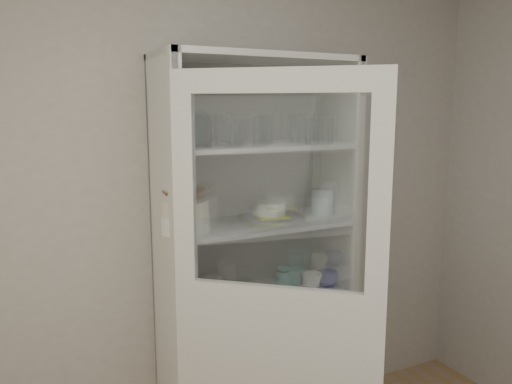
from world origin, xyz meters
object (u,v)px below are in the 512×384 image
cupboard_door (277,337)px  terracotta_bowl (185,195)px  goblet_0 (173,127)px  grey_bowl_stack (322,201)px  white_ramekin (271,208)px  plate_stack_back (182,216)px  goblet_1 (202,126)px  cream_bowl (185,207)px  mug_teal (296,276)px  goblet_3 (298,126)px  white_canister (213,287)px  pantry_cabinet (251,276)px  measuring_cups (232,300)px  goblet_2 (267,128)px  mug_white (312,282)px  glass_platter (271,219)px  plate_stack_front (185,223)px  tin_box (282,353)px  teal_jar (284,276)px  yellow_trivet (271,216)px  mug_blue (327,279)px

cupboard_door → terracotta_bowl: bearing=158.6°
goblet_0 → grey_bowl_stack: 0.93m
white_ramekin → plate_stack_back: bearing=163.9°
goblet_1 → cream_bowl: (-0.16, -0.18, -0.37)m
mug_teal → cupboard_door: bearing=-129.0°
goblet_3 → white_canister: goblet_3 is taller
pantry_cabinet → grey_bowl_stack: size_ratio=15.00×
grey_bowl_stack → white_canister: bearing=175.3°
goblet_3 → measuring_cups: (-0.49, -0.19, -0.86)m
goblet_0 → measuring_cups: goblet_0 is taller
cream_bowl → terracotta_bowl: terracotta_bowl is taller
goblet_2 → mug_white: size_ratio=1.44×
plate_stack_back → glass_platter: (0.44, -0.13, -0.03)m
cupboard_door → plate_stack_front: cupboard_door is taller
glass_platter → tin_box: (0.08, 0.01, -0.78)m
plate_stack_back → tin_box: 0.97m
goblet_3 → mug_white: goblet_3 is taller
goblet_3 → mug_white: bearing=-96.9°
cupboard_door → white_canister: 0.57m
mug_teal → teal_jar: bearing=151.3°
cupboard_door → terracotta_bowl: cupboard_door is taller
plate_stack_front → white_ramekin: 0.48m
glass_platter → measuring_cups: glass_platter is taller
goblet_1 → tin_box: 1.33m
measuring_cups → plate_stack_front: bearing=176.6°
cream_bowl → mug_teal: 0.82m
plate_stack_back → white_ramekin: (0.44, -0.13, 0.02)m
measuring_cups → tin_box: 0.52m
mug_teal → white_canister: white_canister is taller
goblet_1 → mug_white: size_ratio=1.73×
goblet_3 → plate_stack_back: goblet_3 is taller
yellow_trivet → cupboard_door: bearing=-115.0°
pantry_cabinet → goblet_1: pantry_cabinet is taller
yellow_trivet → teal_jar: yellow_trivet is taller
white_canister → tin_box: 0.58m
goblet_2 → plate_stack_back: goblet_2 is taller
mug_blue → teal_jar: (-0.21, 0.13, 0.00)m
teal_jar → terracotta_bowl: bearing=-168.5°
cream_bowl → white_ramekin: cream_bowl is taller
white_canister → goblet_2: bearing=8.5°
mug_teal → tin_box: bearing=-159.1°
cupboard_door → goblet_0: bearing=153.3°
goblet_1 → white_canister: (0.02, -0.07, -0.83)m
goblet_1 → yellow_trivet: 0.59m
measuring_cups → tin_box: bearing=10.5°
goblet_0 → measuring_cups: (0.24, -0.15, -0.87)m
plate_stack_front → tin_box: (0.56, 0.05, -0.81)m
goblet_1 → cream_bowl: 0.44m
mug_blue → cream_bowl: bearing=167.0°
teal_jar → grey_bowl_stack: bearing=-17.4°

